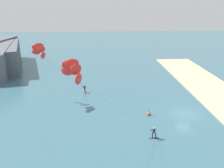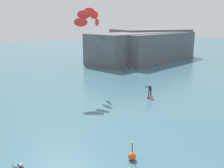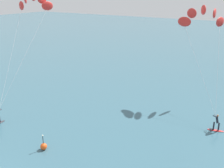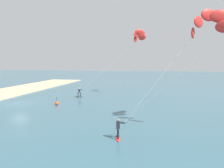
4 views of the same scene
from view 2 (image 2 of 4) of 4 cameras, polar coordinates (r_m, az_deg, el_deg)
kitesurfer_mid_water at (r=36.17m, az=-4.38°, el=13.41°), size 7.69×9.78×11.06m
marker_buoy at (r=19.19m, az=4.30°, el=-14.99°), size 0.56×0.56×1.38m
distant_headland at (r=68.59m, az=6.26°, el=8.04°), size 32.77×22.87×7.10m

